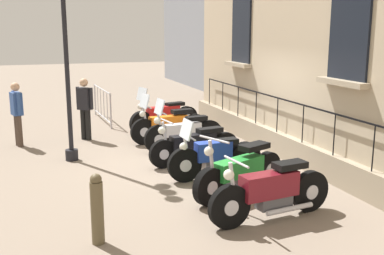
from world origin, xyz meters
name	(u,v)px	position (x,y,z in m)	size (l,w,h in m)	color
ground_plane	(203,162)	(0.00, 0.00, 0.00)	(60.00, 60.00, 0.00)	gray
motorcycle_red	(164,117)	(-0.02, -3.19, 0.44)	(2.12, 0.77, 1.31)	black
motorcycle_orange	(169,125)	(0.17, -2.04, 0.44)	(2.12, 0.58, 1.30)	black
motorcycle_white	(184,133)	(0.10, -1.09, 0.44)	(2.02, 0.53, 1.29)	black
motorcycle_black	(195,145)	(0.21, 0.01, 0.41)	(2.13, 0.60, 1.01)	black
motorcycle_blue	(214,157)	(0.19, 1.10, 0.43)	(1.97, 0.60, 1.20)	black
motorcycle_green	(240,172)	(0.12, 2.12, 0.42)	(2.03, 1.04, 1.13)	black
motorcycle_maroon	(271,192)	(0.14, 3.25, 0.45)	(2.17, 0.64, 1.03)	black
lamppost	(64,19)	(2.71, -1.14, 3.08)	(0.29, 0.99, 4.52)	black
crowd_barrier	(102,104)	(1.38, -5.31, 0.57)	(0.17, 2.44, 1.05)	#B7B7BF
bollard	(97,209)	(2.76, 3.19, 0.50)	(0.18, 0.18, 1.00)	brown
pedestrian_standing	(85,105)	(2.17, -3.01, 0.91)	(0.41, 0.41, 1.62)	black
pedestrian_walking	(17,111)	(3.83, -2.88, 0.89)	(0.31, 0.51, 1.59)	#47382D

